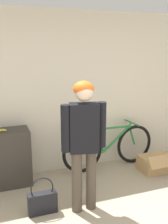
{
  "coord_description": "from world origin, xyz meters",
  "views": [
    {
      "loc": [
        -1.18,
        -1.64,
        1.99
      ],
      "look_at": [
        -0.15,
        1.16,
        1.28
      ],
      "focal_mm": 42.0,
      "sensor_mm": 36.0,
      "label": 1
    }
  ],
  "objects_px": {
    "bicycle": "(109,147)",
    "cardboard_box": "(156,163)",
    "person": "(84,135)",
    "handbag": "(43,202)"
  },
  "relations": [
    {
      "from": "bicycle",
      "to": "cardboard_box",
      "type": "height_order",
      "value": "bicycle"
    },
    {
      "from": "person",
      "to": "bicycle",
      "type": "relative_size",
      "value": 0.96
    },
    {
      "from": "person",
      "to": "handbag",
      "type": "relative_size",
      "value": 3.42
    },
    {
      "from": "person",
      "to": "bicycle",
      "type": "xyz_separation_m",
      "value": [
        0.84,
        1.01,
        -0.62
      ]
    },
    {
      "from": "handbag",
      "to": "cardboard_box",
      "type": "relative_size",
      "value": 0.88
    },
    {
      "from": "bicycle",
      "to": "handbag",
      "type": "xyz_separation_m",
      "value": [
        -1.35,
        -0.91,
        -0.21
      ]
    },
    {
      "from": "bicycle",
      "to": "cardboard_box",
      "type": "relative_size",
      "value": 3.12
    },
    {
      "from": "person",
      "to": "handbag",
      "type": "distance_m",
      "value": 0.98
    },
    {
      "from": "handbag",
      "to": "cardboard_box",
      "type": "bearing_deg",
      "value": 14.32
    },
    {
      "from": "bicycle",
      "to": "handbag",
      "type": "height_order",
      "value": "bicycle"
    }
  ]
}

